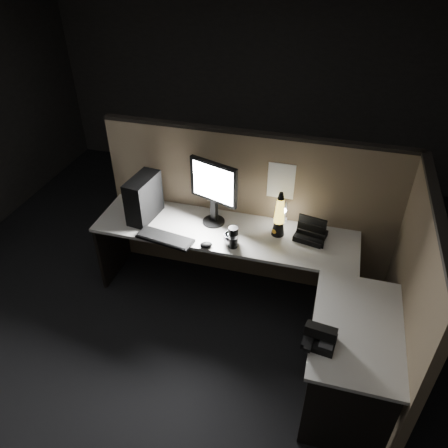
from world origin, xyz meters
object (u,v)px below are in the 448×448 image
(monitor, at_px, (214,187))
(pc_tower, at_px, (144,198))
(lava_lamp, at_px, (279,218))
(keyboard, at_px, (165,238))
(desk_phone, at_px, (319,337))

(monitor, bearing_deg, pc_tower, -152.30)
(pc_tower, relative_size, monitor, 0.68)
(pc_tower, relative_size, lava_lamp, 0.96)
(pc_tower, distance_m, keyboard, 0.44)
(monitor, height_order, desk_phone, monitor)
(pc_tower, xyz_separation_m, lava_lamp, (1.20, 0.06, -0.03))
(pc_tower, height_order, desk_phone, pc_tower)
(keyboard, relative_size, desk_phone, 2.14)
(keyboard, height_order, desk_phone, desk_phone)
(pc_tower, bearing_deg, keyboard, -35.71)
(pc_tower, relative_size, keyboard, 0.82)
(pc_tower, distance_m, lava_lamp, 1.20)
(monitor, bearing_deg, lava_lamp, 15.54)
(monitor, distance_m, desk_phone, 1.55)
(keyboard, bearing_deg, lava_lamp, 29.02)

